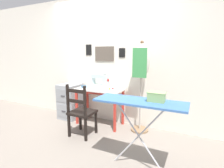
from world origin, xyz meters
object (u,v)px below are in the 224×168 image
scissors (114,91)px  thread_spool_near_machine (110,89)px  sewing_machine (101,82)px  filing_cabinet (71,101)px  fabric_bowl (84,86)px  ironing_board (140,104)px  wooden_chair (81,112)px  thread_spool_mid_table (113,88)px  dress_form (141,67)px  storage_box (156,97)px

scissors → thread_spool_near_machine: 0.17m
sewing_machine → filing_cabinet: bearing=178.8°
fabric_bowl → filing_cabinet: (-0.42, 0.08, -0.37)m
thread_spool_near_machine → ironing_board: 1.33m
wooden_chair → thread_spool_mid_table: bearing=65.4°
thread_spool_near_machine → wooden_chair: wooden_chair is taller
thread_spool_near_machine → dress_form: bearing=4.7°
scissors → thread_spool_mid_table: size_ratio=3.57×
sewing_machine → scissors: (0.33, -0.11, -0.13)m
fabric_bowl → dress_form: bearing=4.8°
sewing_machine → dress_form: size_ratio=0.22×
dress_form → fabric_bowl: bearing=-175.2°
storage_box → thread_spool_near_machine: bearing=138.8°
sewing_machine → ironing_board: bearing=-42.4°
thread_spool_mid_table → filing_cabinet: thread_spool_mid_table is taller
thread_spool_mid_table → filing_cabinet: (-1.02, -0.01, -0.37)m
thread_spool_near_machine → filing_cabinet: (-0.98, 0.03, -0.37)m
fabric_bowl → filing_cabinet: bearing=169.3°
scissors → thread_spool_mid_table: (-0.09, 0.14, 0.02)m
fabric_bowl → dress_form: 1.23m
sewing_machine → filing_cabinet: sewing_machine is taller
scissors → filing_cabinet: 1.18m
thread_spool_near_machine → filing_cabinet: bearing=178.1°
sewing_machine → filing_cabinet: (-0.78, 0.02, -0.48)m
fabric_bowl → filing_cabinet: size_ratio=0.15×
sewing_machine → scissors: size_ratio=2.33×
scissors → wooden_chair: size_ratio=0.17×
fabric_bowl → thread_spool_mid_table: (0.60, 0.09, -0.00)m
fabric_bowl → ironing_board: 1.72m
sewing_machine → wooden_chair: sewing_machine is taller
scissors → filing_cabinet: filing_cabinet is taller
dress_form → storage_box: bearing=-64.0°
fabric_bowl → thread_spool_mid_table: 0.61m
thread_spool_mid_table → wooden_chair: (-0.29, -0.63, -0.32)m
thread_spool_near_machine → filing_cabinet: thread_spool_near_machine is taller
sewing_machine → wooden_chair: 0.74m
fabric_bowl → storage_box: size_ratio=0.55×
scissors → dress_form: dress_form is taller
sewing_machine → scissors: sewing_machine is taller
dress_form → storage_box: 1.13m
filing_cabinet → dress_form: 1.76m
scissors → thread_spool_near_machine: (-0.14, 0.09, 0.02)m
thread_spool_near_machine → dress_form: 0.73m
scissors → dress_form: size_ratio=0.09×
sewing_machine → thread_spool_near_machine: size_ratio=8.86×
fabric_bowl → filing_cabinet: fabric_bowl is taller
thread_spool_mid_table → wooden_chair: 0.76m
fabric_bowl → thread_spool_near_machine: fabric_bowl is taller
thread_spool_mid_table → dress_form: bearing=0.3°
thread_spool_mid_table → sewing_machine: bearing=-172.9°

